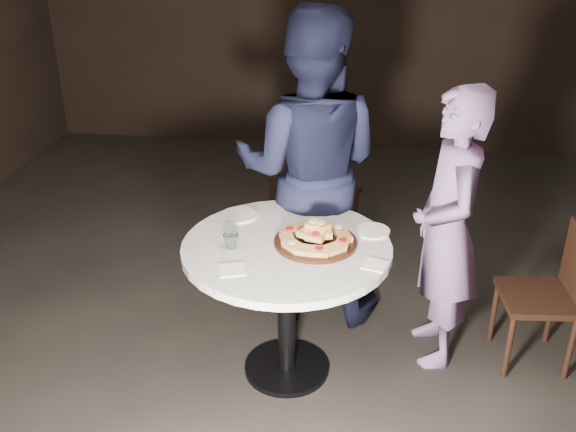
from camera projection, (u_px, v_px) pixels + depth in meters
The scene contains 13 objects.
floor at pixel (308, 364), 3.51m from camera, with size 7.00×7.00×0.00m, color black.
table at pixel (287, 270), 3.19m from camera, with size 1.14×1.14×0.77m.
serving_board at pixel (315, 242), 3.13m from camera, with size 0.41×0.41×0.02m, color black.
focaccia_pile at pixel (316, 235), 3.11m from camera, with size 0.37×0.35×0.10m.
plate_left at pixel (239, 215), 3.40m from camera, with size 0.20×0.20×0.01m, color white.
plate_right at pixel (372, 231), 3.24m from camera, with size 0.18×0.18×0.01m, color white.
water_glass at pixel (231, 241), 3.08m from camera, with size 0.08×0.08×0.07m, color silver.
napkin_near at pixel (232, 270), 2.90m from camera, with size 0.12×0.12×0.01m, color white.
napkin_far at pixel (375, 265), 2.94m from camera, with size 0.11×0.11×0.01m, color white.
chair_far at pixel (310, 188), 4.24m from camera, with size 0.61×0.62×0.98m.
chair_right at pixel (555, 288), 3.35m from camera, with size 0.42×0.40×0.79m.
diner_navy at pixel (309, 169), 3.63m from camera, with size 0.88×0.69×1.82m, color black.
diner_teal at pixel (447, 231), 3.28m from camera, with size 0.55×0.36×1.52m, color slate.
Camera 1 is at (0.27, -2.77, 2.28)m, focal length 40.00 mm.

